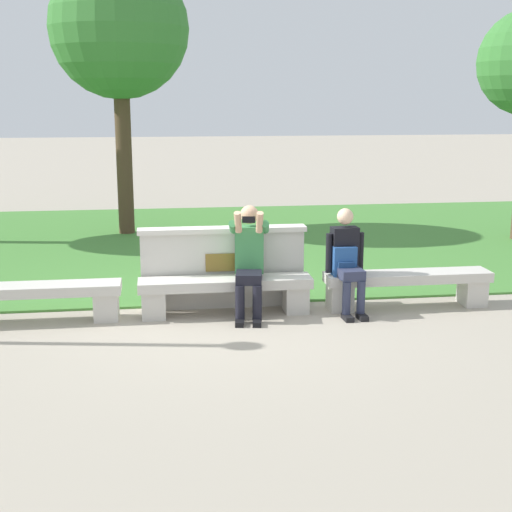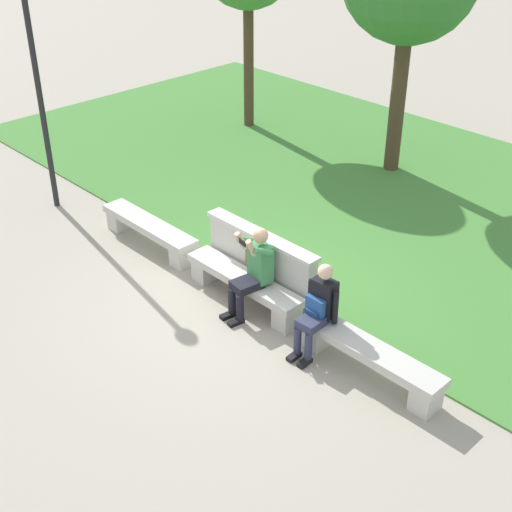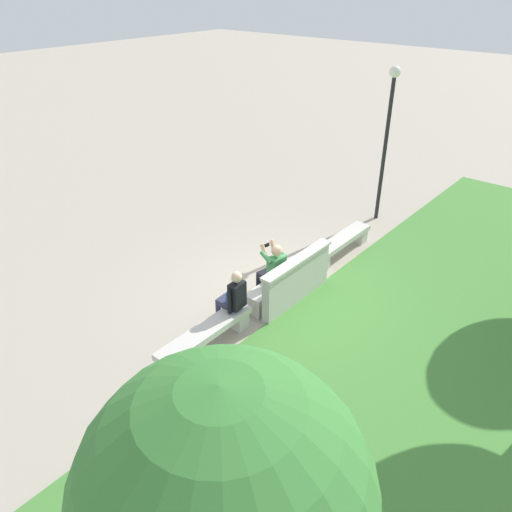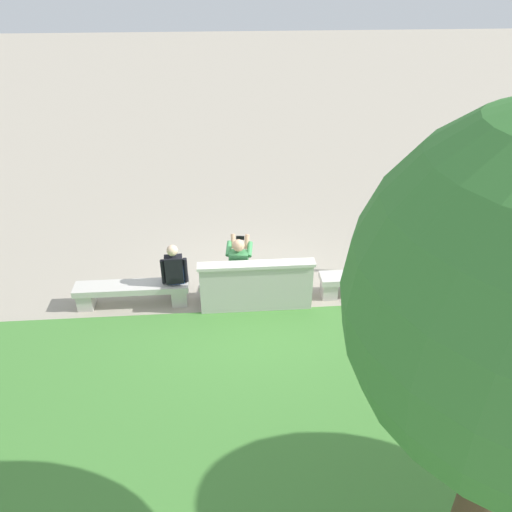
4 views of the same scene
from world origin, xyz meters
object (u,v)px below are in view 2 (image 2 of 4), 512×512
bench_main (149,230)px  backpack (318,309)px  lamp_post (35,65)px  bench_near (244,284)px  person_distant (319,307)px  bench_mid (369,356)px  person_photographer (254,268)px

bench_main → backpack: bearing=-0.7°
lamp_post → bench_main: bearing=7.9°
bench_main → bench_near: size_ratio=1.00×
person_distant → backpack: 0.06m
bench_mid → lamp_post: (-6.95, -0.33, 2.29)m
bench_main → backpack: 3.73m
bench_near → person_photographer: person_photographer is taller
bench_main → person_distant: (3.75, -0.07, 0.37)m
bench_near → lamp_post: bearing=-175.9°
bench_mid → person_distant: 0.89m
person_photographer → lamp_post: lamp_post is taller
bench_main → backpack: backpack is taller
bench_mid → backpack: (-0.83, -0.05, 0.32)m
bench_near → backpack: size_ratio=4.86×
person_photographer → lamp_post: 5.30m
backpack → person_distant: bearing=-32.0°
person_distant → backpack: size_ratio=2.94×
person_distant → bench_main: bearing=179.0°
person_photographer → bench_main: bearing=178.3°
bench_mid → lamp_post: bearing=-177.2°
person_distant → backpack: (-0.03, 0.02, -0.05)m
bench_near → lamp_post: size_ratio=0.52×
backpack → lamp_post: (-6.12, -0.29, 1.97)m
person_photographer → backpack: person_photographer is taller
bench_main → person_distant: 3.77m
bench_main → lamp_post: 3.34m
person_distant → person_photographer: bearing=-179.5°
bench_near → person_distant: 1.52m
bench_near → lamp_post: (-4.68, -0.33, 2.29)m
bench_main → backpack: (3.72, -0.05, 0.32)m
lamp_post → person_photographer: bearing=3.0°
bench_near → person_photographer: (0.28, -0.08, 0.43)m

